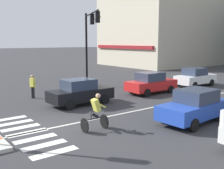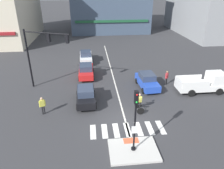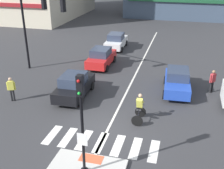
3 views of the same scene
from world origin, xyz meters
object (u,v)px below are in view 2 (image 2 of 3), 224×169
object	(u,v)px
car_red_westbound_far	(86,71)
car_black_westbound_near	(86,95)
car_blue_eastbound_mid	(147,81)
car_white_westbound_distant	(86,57)
pedestrian_at_curb_left	(42,104)
pickup_truck_white_cross_right	(206,83)
cyclist	(140,102)
pedestrian_waiting_far_side	(167,77)
signal_pole	(135,116)
traffic_light_mast	(40,49)

from	to	relation	value
car_red_westbound_far	car_black_westbound_near	size ratio (longest dim) A/B	0.99
car_blue_eastbound_mid	car_black_westbound_near	size ratio (longest dim) A/B	1.01
car_white_westbound_distant	car_red_westbound_far	size ratio (longest dim) A/B	1.01
car_white_westbound_distant	car_black_westbound_near	world-z (taller)	same
car_white_westbound_distant	pedestrian_at_curb_left	bearing A→B (deg)	-105.12
pickup_truck_white_cross_right	cyclist	world-z (taller)	pickup_truck_white_cross_right
car_blue_eastbound_mid	pedestrian_at_curb_left	xyz separation A→B (m)	(-10.40, -4.25, 0.17)
car_blue_eastbound_mid	car_white_westbound_distant	bearing A→B (deg)	125.99
car_red_westbound_far	pedestrian_waiting_far_side	xyz separation A→B (m)	(9.06, -3.20, 0.17)
signal_pole	car_white_westbound_distant	xyz separation A→B (m)	(-3.33, 18.89, -2.05)
traffic_light_mast	car_white_westbound_distant	xyz separation A→B (m)	(4.36, 8.31, -3.62)
car_black_westbound_near	pickup_truck_white_cross_right	bearing A→B (deg)	4.55
signal_pole	pedestrian_waiting_far_side	world-z (taller)	signal_pole
traffic_light_mast	car_black_westbound_near	xyz separation A→B (m)	(4.42, -3.57, -3.62)
signal_pole	pedestrian_at_curb_left	distance (m)	9.00
signal_pole	pickup_truck_white_cross_right	xyz separation A→B (m)	(9.29, 8.01, -1.88)
car_blue_eastbound_mid	pedestrian_waiting_far_side	world-z (taller)	pedestrian_waiting_far_side
car_red_westbound_far	cyclist	bearing A→B (deg)	-60.01
traffic_light_mast	cyclist	bearing A→B (deg)	-31.28
traffic_light_mast	cyclist	world-z (taller)	traffic_light_mast
car_white_westbound_distant	car_blue_eastbound_mid	size ratio (longest dim) A/B	0.99
car_white_westbound_distant	cyclist	size ratio (longest dim) A/B	2.46
signal_pole	car_white_westbound_distant	bearing A→B (deg)	99.99
signal_pole	cyclist	distance (m)	5.58
car_blue_eastbound_mid	cyclist	bearing A→B (deg)	-112.32
pedestrian_at_curb_left	signal_pole	bearing A→B (deg)	-37.45
car_white_westbound_distant	pedestrian_waiting_far_side	distance (m)	12.68
car_white_westbound_distant	pedestrian_waiting_far_side	world-z (taller)	pedestrian_waiting_far_side
pickup_truck_white_cross_right	pedestrian_waiting_far_side	xyz separation A→B (m)	(-3.50, 2.08, 0.00)
car_blue_eastbound_mid	traffic_light_mast	bearing A→B (deg)	174.96
signal_pole	car_red_westbound_far	size ratio (longest dim) A/B	1.10
car_white_westbound_distant	cyclist	bearing A→B (deg)	-70.77
traffic_light_mast	pedestrian_at_curb_left	bearing A→B (deg)	-82.34
car_white_westbound_distant	car_blue_eastbound_mid	world-z (taller)	same
signal_pole	pedestrian_waiting_far_side	bearing A→B (deg)	60.13
traffic_light_mast	pickup_truck_white_cross_right	bearing A→B (deg)	-8.61
pedestrian_waiting_far_side	car_blue_eastbound_mid	bearing A→B (deg)	-168.41
signal_pole	traffic_light_mast	xyz separation A→B (m)	(-7.69, 10.58, 1.57)
car_blue_eastbound_mid	pedestrian_waiting_far_side	bearing A→B (deg)	11.59
car_red_westbound_far	car_black_westbound_near	bearing A→B (deg)	-89.97
car_white_westbound_distant	car_black_westbound_near	xyz separation A→B (m)	(0.06, -11.88, 0.00)
pickup_truck_white_cross_right	signal_pole	bearing A→B (deg)	-139.24
traffic_light_mast	car_red_westbound_far	size ratio (longest dim) A/B	1.55
signal_pole	car_blue_eastbound_mid	distance (m)	10.39
traffic_light_mast	pedestrian_waiting_far_side	distance (m)	13.92
traffic_light_mast	pedestrian_at_curb_left	size ratio (longest dim) A/B	3.81
cyclist	pedestrian_waiting_far_side	xyz separation A→B (m)	(4.27, 5.10, 0.11)
signal_pole	cyclist	bearing A→B (deg)	73.01
car_red_westbound_far	car_blue_eastbound_mid	xyz separation A→B (m)	(6.69, -3.69, 0.00)
traffic_light_mast	car_white_westbound_distant	size ratio (longest dim) A/B	1.54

